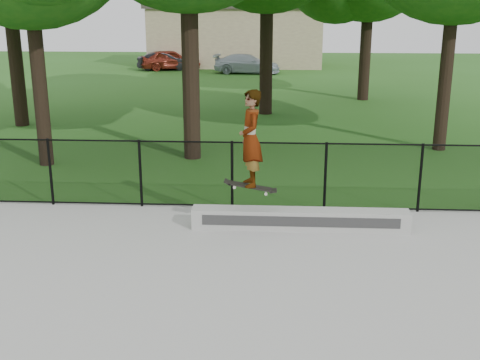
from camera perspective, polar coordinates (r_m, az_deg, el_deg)
The scene contains 7 objects.
grind_ledge at distance 11.96m, azimuth 5.71°, elevation -3.72°, with size 4.28×0.40×0.41m, color #989893.
car_a at distance 41.77m, azimuth -6.59°, elevation 11.27°, with size 1.62×4.01×1.37m, color maroon.
car_b at distance 41.77m, azimuth -7.18°, elevation 11.12°, with size 1.27×3.29×1.20m, color black.
car_c at distance 39.42m, azimuth 0.66°, elevation 10.96°, with size 1.72×3.90×1.23m, color #A6B2BC.
skater_airborne at distance 11.30m, azimuth 1.01°, elevation 3.82°, with size 0.83×0.75×1.99m.
chainlink_fence at distance 12.95m, azimuth -0.76°, elevation 0.49°, with size 16.06×0.06×1.50m.
distant_building at distance 44.67m, azimuth -0.33°, elevation 13.60°, with size 12.40×6.40×4.30m.
Camera 1 is at (0.91, -6.52, 4.37)m, focal length 45.00 mm.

